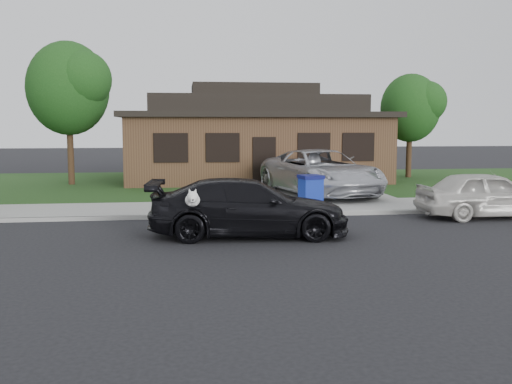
{
  "coord_description": "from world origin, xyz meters",
  "views": [
    {
      "loc": [
        0.48,
        -13.46,
        2.76
      ],
      "look_at": [
        2.31,
        0.68,
        1.1
      ],
      "focal_mm": 40.0,
      "sensor_mm": 36.0,
      "label": 1
    }
  ],
  "objects": [
    {
      "name": "ground",
      "position": [
        0.0,
        0.0,
        0.0
      ],
      "size": [
        120.0,
        120.0,
        0.0
      ],
      "primitive_type": "plane",
      "color": "black",
      "rests_on": "ground"
    },
    {
      "name": "sidewalk",
      "position": [
        0.0,
        5.0,
        0.06
      ],
      "size": [
        60.0,
        3.0,
        0.12
      ],
      "primitive_type": "cube",
      "color": "gray",
      "rests_on": "ground"
    },
    {
      "name": "driveway",
      "position": [
        6.0,
        10.0,
        0.07
      ],
      "size": [
        4.5,
        13.0,
        0.14
      ],
      "primitive_type": "cube",
      "color": "gray",
      "rests_on": "ground"
    },
    {
      "name": "minivan",
      "position": [
        5.71,
        7.76,
        1.0
      ],
      "size": [
        4.25,
        6.68,
        1.72
      ],
      "primitive_type": "imported",
      "rotation": [
        0.0,
        0.0,
        0.24
      ],
      "color": "silver",
      "rests_on": "driveway"
    },
    {
      "name": "white_compact",
      "position": [
        9.56,
        2.49,
        0.71
      ],
      "size": [
        4.18,
        1.74,
        1.42
      ],
      "primitive_type": "imported",
      "rotation": [
        0.0,
        0.0,
        1.55
      ],
      "color": "beige",
      "rests_on": "ground"
    },
    {
      "name": "recycling_bin",
      "position": [
        4.45,
        3.88,
        0.68
      ],
      "size": [
        0.78,
        0.78,
        1.11
      ],
      "rotation": [
        0.0,
        0.0,
        0.19
      ],
      "color": "#0E269D",
      "rests_on": "sidewalk"
    },
    {
      "name": "house",
      "position": [
        4.0,
        15.0,
        2.13
      ],
      "size": [
        12.6,
        8.6,
        4.65
      ],
      "color": "#422B1C",
      "rests_on": "ground"
    },
    {
      "name": "lawn",
      "position": [
        0.0,
        13.0,
        0.07
      ],
      "size": [
        60.0,
        13.0,
        0.13
      ],
      "primitive_type": "cube",
      "color": "#193814",
      "rests_on": "ground"
    },
    {
      "name": "sedan",
      "position": [
        2.1,
        0.58,
        0.72
      ],
      "size": [
        5.12,
        2.52,
        1.45
      ],
      "rotation": [
        0.0,
        0.0,
        1.5
      ],
      "color": "black",
      "rests_on": "ground"
    },
    {
      "name": "tree_0",
      "position": [
        -4.34,
        12.88,
        4.48
      ],
      "size": [
        3.78,
        3.6,
        6.34
      ],
      "color": "#332114",
      "rests_on": "ground"
    },
    {
      "name": "tree_1",
      "position": [
        12.14,
        14.4,
        3.71
      ],
      "size": [
        3.15,
        3.0,
        5.25
      ],
      "color": "#332114",
      "rests_on": "ground"
    },
    {
      "name": "curb",
      "position": [
        0.0,
        3.5,
        0.06
      ],
      "size": [
        60.0,
        0.12,
        0.12
      ],
      "primitive_type": "cube",
      "color": "gray",
      "rests_on": "ground"
    }
  ]
}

